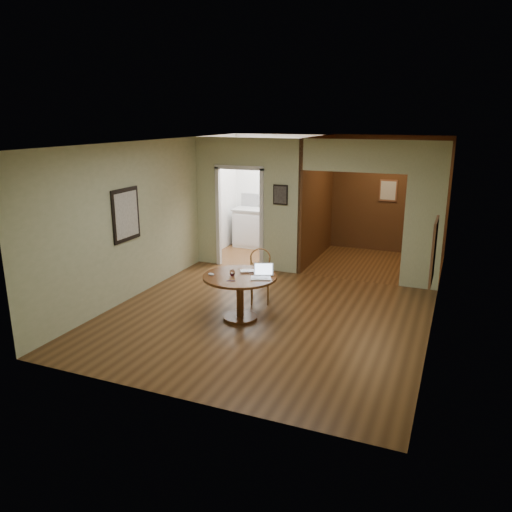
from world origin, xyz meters
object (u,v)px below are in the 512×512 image
at_px(chair, 260,273).
at_px(open_laptop, 262,274).
at_px(dining_table, 240,287).
at_px(closed_laptop, 252,272).

distance_m(chair, open_laptop, 0.93).
bearing_deg(chair, dining_table, -109.35).
bearing_deg(closed_laptop, dining_table, -149.12).
height_order(chair, closed_laptop, chair).
distance_m(dining_table, closed_laptop, 0.31).
relative_size(dining_table, closed_laptop, 3.30).
relative_size(chair, closed_laptop, 2.66).
bearing_deg(dining_table, open_laptop, 8.10).
height_order(dining_table, chair, chair).
distance_m(dining_table, open_laptop, 0.43).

